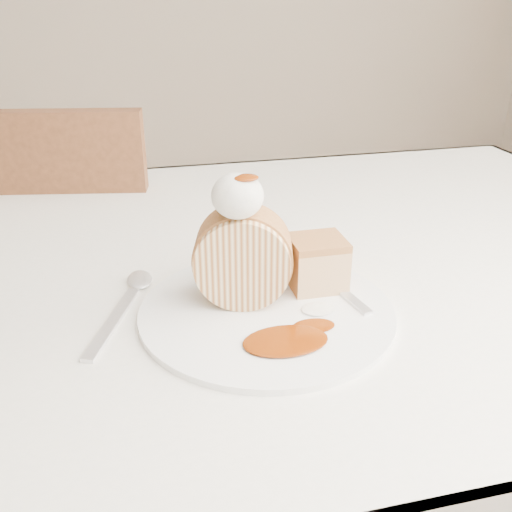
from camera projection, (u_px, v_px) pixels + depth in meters
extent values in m
cube|color=silver|center=(242.00, 267.00, 0.80)|extent=(1.40, 0.90, 0.04)
cube|color=silver|center=(199.00, 227.00, 1.25)|extent=(1.40, 0.01, 0.28)
cylinder|color=brown|center=(455.00, 311.00, 1.42)|extent=(0.06, 0.06, 0.71)
cube|color=brown|center=(78.00, 292.00, 1.35)|extent=(0.49, 0.49, 0.04)
cube|color=brown|center=(38.00, 230.00, 1.07)|extent=(0.42, 0.12, 0.44)
cylinder|color=brown|center=(168.00, 329.00, 1.61)|extent=(0.04, 0.04, 0.41)
cylinder|color=brown|center=(39.00, 333.00, 1.60)|extent=(0.04, 0.04, 0.41)
cylinder|color=brown|center=(154.00, 417.00, 1.29)|extent=(0.04, 0.04, 0.41)
cylinder|color=white|center=(267.00, 311.00, 0.65)|extent=(0.29, 0.29, 0.01)
cylinder|color=beige|center=(243.00, 258.00, 0.64)|extent=(0.12, 0.08, 0.11)
cube|color=#A3713D|center=(317.00, 266.00, 0.68)|extent=(0.06, 0.06, 0.05)
ellipsoid|color=white|center=(238.00, 196.00, 0.60)|extent=(0.06, 0.06, 0.05)
ellipsoid|color=#6C2604|center=(245.00, 172.00, 0.58)|extent=(0.03, 0.02, 0.01)
cube|color=silver|center=(339.00, 289.00, 0.68)|extent=(0.06, 0.17, 0.00)
cube|color=silver|center=(113.00, 322.00, 0.63)|extent=(0.09, 0.18, 0.00)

